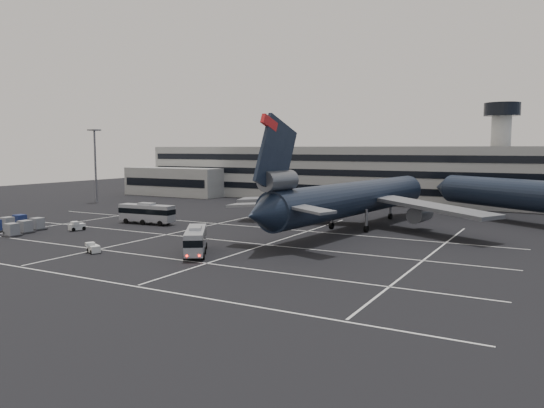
{
  "coord_description": "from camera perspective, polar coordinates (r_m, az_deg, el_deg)",
  "views": [
    {
      "loc": [
        48.61,
        -60.05,
        13.54
      ],
      "look_at": [
        9.17,
        10.99,
        5.0
      ],
      "focal_mm": 35.0,
      "sensor_mm": 36.0,
      "label": 1
    }
  ],
  "objects": [
    {
      "name": "tug_a",
      "position": [
        93.59,
        -20.29,
        -2.26
      ],
      "size": [
        2.14,
        2.75,
        1.57
      ],
      "rotation": [
        0.0,
        0.0,
        -0.31
      ],
      "color": "silver",
      "rests_on": "ground"
    },
    {
      "name": "hills",
      "position": [
        233.48,
        21.33,
        -0.71
      ],
      "size": [
        352.0,
        180.0,
        44.0
      ],
      "color": "#38332B",
      "rests_on": "ground"
    },
    {
      "name": "bus_near",
      "position": [
        68.71,
        -8.22,
        -3.76
      ],
      "size": [
        7.59,
        9.76,
        3.58
      ],
      "rotation": [
        0.0,
        0.0,
        0.59
      ],
      "color": "#96979D",
      "rests_on": "ground"
    },
    {
      "name": "terminal",
      "position": [
        141.11,
        7.59,
        3.26
      ],
      "size": [
        125.0,
        26.0,
        24.0
      ],
      "color": "gray",
      "rests_on": "ground"
    },
    {
      "name": "uld_cluster",
      "position": [
        96.37,
        -26.26,
        -2.1
      ],
      "size": [
        11.34,
        12.34,
        2.04
      ],
      "rotation": [
        0.0,
        0.0,
        0.34
      ],
      "color": "#2D2D30",
      "rests_on": "ground"
    },
    {
      "name": "tug_b",
      "position": [
        72.89,
        -18.6,
        -4.54
      ],
      "size": [
        2.47,
        2.11,
        1.37
      ],
      "rotation": [
        0.0,
        0.0,
        1.1
      ],
      "color": "silver",
      "rests_on": "ground"
    },
    {
      "name": "bus_far",
      "position": [
        97.8,
        -13.32,
        -0.89
      ],
      "size": [
        10.97,
        3.34,
        3.82
      ],
      "rotation": [
        0.0,
        0.0,
        1.64
      ],
      "color": "#96979D",
      "rests_on": "ground"
    },
    {
      "name": "lane_markings",
      "position": [
        78.41,
        -8.95,
        -4.01
      ],
      "size": [
        90.0,
        55.62,
        0.01
      ],
      "color": "silver",
      "rests_on": "ground"
    },
    {
      "name": "ground",
      "position": [
        78.43,
        -9.83,
        -4.03
      ],
      "size": [
        260.0,
        260.0,
        0.0
      ],
      "primitive_type": "plane",
      "color": "black",
      "rests_on": "ground"
    },
    {
      "name": "lightpole_left",
      "position": [
        140.61,
        -18.5,
        4.99
      ],
      "size": [
        2.4,
        2.4,
        18.28
      ],
      "color": "slate",
      "rests_on": "ground"
    },
    {
      "name": "trijet_main",
      "position": [
        89.35,
        8.71,
        0.61
      ],
      "size": [
        47.17,
        57.69,
        18.08
      ],
      "rotation": [
        0.0,
        0.0,
        -0.11
      ],
      "color": "black",
      "rests_on": "ground"
    }
  ]
}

